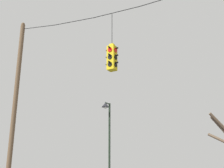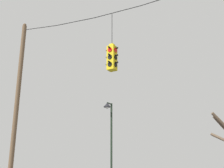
# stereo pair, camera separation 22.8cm
# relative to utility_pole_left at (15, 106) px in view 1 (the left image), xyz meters

# --- Properties ---
(utility_pole_left) EXTENTS (0.24, 0.24, 9.43)m
(utility_pole_left) POSITION_rel_utility_pole_left_xyz_m (0.00, 0.00, 0.00)
(utility_pole_left) COLOR brown
(utility_pole_left) RESTS_ON ground_plane
(traffic_light_near_right_pole) EXTENTS (0.58, 0.58, 2.71)m
(traffic_light_near_right_pole) POSITION_rel_utility_pole_left_xyz_m (5.71, -0.00, 1.48)
(traffic_light_near_right_pole) COLOR yellow
(street_lamp) EXTENTS (0.45, 0.78, 5.46)m
(street_lamp) POSITION_rel_utility_pole_left_xyz_m (2.78, 4.60, -0.84)
(street_lamp) COLOR #233323
(street_lamp) RESTS_ON ground_plane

